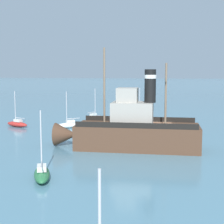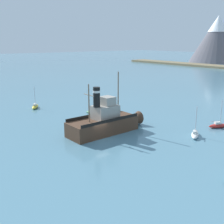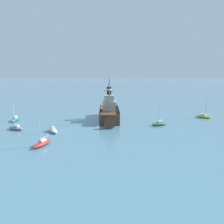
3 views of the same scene
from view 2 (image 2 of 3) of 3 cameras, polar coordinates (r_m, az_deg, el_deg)
ground_plane at (r=44.06m, az=-2.54°, el=-5.42°), size 600.00×600.00×0.00m
old_tugboat at (r=46.47m, az=-1.28°, el=-1.97°), size 4.69×14.47×9.90m
sailboat_green at (r=58.14m, az=-3.72°, el=-0.09°), size 3.94×2.41×4.90m
sailboat_red at (r=52.67m, az=20.81°, el=-2.55°), size 2.55×3.92×4.90m
sailboat_white at (r=46.57m, az=16.51°, el=-4.36°), size 2.98×3.79×4.90m
sailboat_yellow at (r=65.76m, az=-15.35°, el=1.12°), size 3.71×3.14×4.90m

